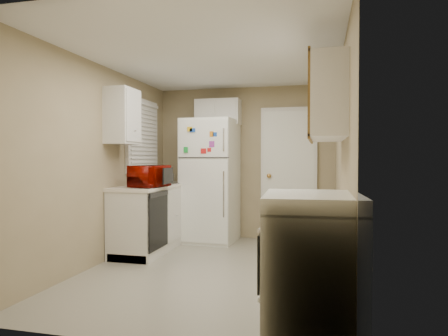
# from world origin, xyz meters

# --- Properties ---
(floor) EXTENTS (3.80, 3.80, 0.00)m
(floor) POSITION_xyz_m (0.00, 0.00, 0.00)
(floor) COLOR #ABA693
(floor) RESTS_ON ground
(ceiling) EXTENTS (3.80, 3.80, 0.00)m
(ceiling) POSITION_xyz_m (0.00, 0.00, 2.40)
(ceiling) COLOR white
(ceiling) RESTS_ON floor
(wall_left) EXTENTS (3.80, 3.80, 0.00)m
(wall_left) POSITION_xyz_m (-1.40, 0.00, 1.20)
(wall_left) COLOR tan
(wall_left) RESTS_ON floor
(wall_right) EXTENTS (3.80, 3.80, 0.00)m
(wall_right) POSITION_xyz_m (1.40, 0.00, 1.20)
(wall_right) COLOR tan
(wall_right) RESTS_ON floor
(wall_back) EXTENTS (2.80, 2.80, 0.00)m
(wall_back) POSITION_xyz_m (0.00, 1.90, 1.20)
(wall_back) COLOR tan
(wall_back) RESTS_ON floor
(wall_front) EXTENTS (2.80, 2.80, 0.00)m
(wall_front) POSITION_xyz_m (0.00, -1.90, 1.20)
(wall_front) COLOR tan
(wall_front) RESTS_ON floor
(left_counter) EXTENTS (0.60, 1.80, 0.90)m
(left_counter) POSITION_xyz_m (-1.10, 0.90, 0.45)
(left_counter) COLOR silver
(left_counter) RESTS_ON floor
(dishwasher) EXTENTS (0.03, 0.58, 0.72)m
(dishwasher) POSITION_xyz_m (-0.81, 0.30, 0.49)
(dishwasher) COLOR black
(dishwasher) RESTS_ON floor
(sink) EXTENTS (0.54, 0.74, 0.16)m
(sink) POSITION_xyz_m (-1.10, 1.05, 0.86)
(sink) COLOR gray
(sink) RESTS_ON left_counter
(microwave) EXTENTS (0.54, 0.36, 0.34)m
(microwave) POSITION_xyz_m (-0.96, 0.38, 1.05)
(microwave) COLOR #7C0901
(microwave) RESTS_ON left_counter
(soap_bottle) EXTENTS (0.10, 0.10, 0.19)m
(soap_bottle) POSITION_xyz_m (-1.15, 1.61, 1.00)
(soap_bottle) COLOR silver
(soap_bottle) RESTS_ON left_counter
(window_blinds) EXTENTS (0.10, 0.98, 1.08)m
(window_blinds) POSITION_xyz_m (-1.36, 1.05, 1.60)
(window_blinds) COLOR silver
(window_blinds) RESTS_ON wall_left
(upper_cabinet_left) EXTENTS (0.30, 0.45, 0.70)m
(upper_cabinet_left) POSITION_xyz_m (-1.25, 0.22, 1.80)
(upper_cabinet_left) COLOR silver
(upper_cabinet_left) RESTS_ON wall_left
(refrigerator) EXTENTS (0.79, 0.77, 1.86)m
(refrigerator) POSITION_xyz_m (-0.46, 1.50, 0.93)
(refrigerator) COLOR white
(refrigerator) RESTS_ON floor
(cabinet_over_fridge) EXTENTS (0.70, 0.30, 0.40)m
(cabinet_over_fridge) POSITION_xyz_m (-0.40, 1.75, 2.00)
(cabinet_over_fridge) COLOR silver
(cabinet_over_fridge) RESTS_ON wall_back
(interior_door) EXTENTS (0.86, 0.06, 2.08)m
(interior_door) POSITION_xyz_m (0.70, 1.86, 1.02)
(interior_door) COLOR white
(interior_door) RESTS_ON floor
(right_counter) EXTENTS (0.60, 2.00, 0.90)m
(right_counter) POSITION_xyz_m (1.10, -0.80, 0.45)
(right_counter) COLOR silver
(right_counter) RESTS_ON floor
(stove) EXTENTS (0.73, 0.88, 1.03)m
(stove) POSITION_xyz_m (1.13, -1.42, 0.51)
(stove) COLOR white
(stove) RESTS_ON floor
(upper_cabinet_right) EXTENTS (0.30, 1.20, 0.70)m
(upper_cabinet_right) POSITION_xyz_m (1.25, -0.50, 1.80)
(upper_cabinet_right) COLOR silver
(upper_cabinet_right) RESTS_ON wall_right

